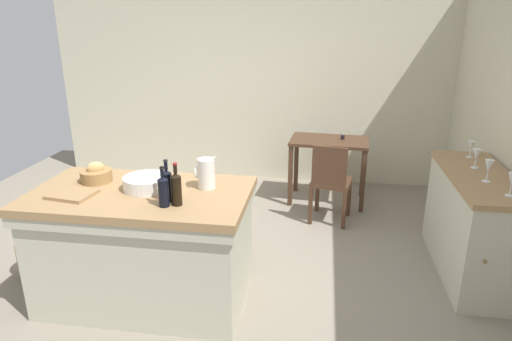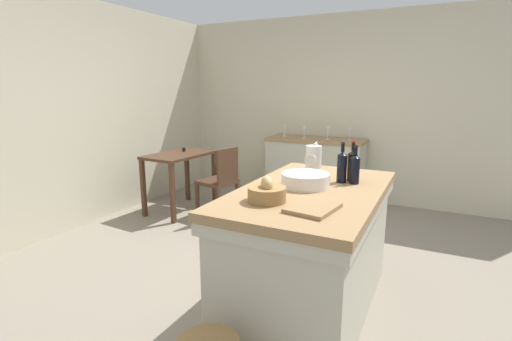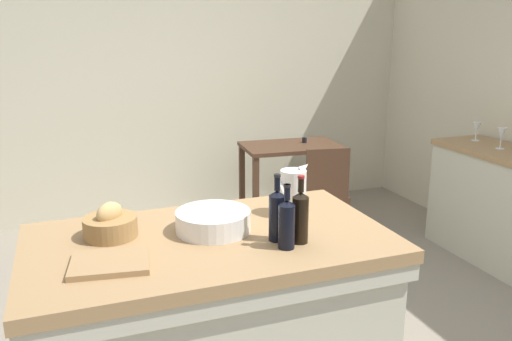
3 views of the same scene
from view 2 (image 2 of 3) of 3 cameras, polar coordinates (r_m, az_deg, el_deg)
ground_plane at (r=3.44m, az=3.28°, el=-15.30°), size 6.76×6.76×0.00m
wall_back at (r=4.72m, az=-27.15°, el=7.43°), size 5.32×0.12×2.60m
wall_right at (r=5.54m, az=14.26°, el=8.96°), size 0.12×5.20×2.60m
island_table at (r=2.79m, az=8.20°, el=-11.12°), size 1.62×0.92×0.92m
side_cabinet at (r=5.43m, az=8.90°, el=0.12°), size 0.52×1.38×0.91m
writing_desk at (r=4.98m, az=-11.54°, el=1.10°), size 0.94×0.62×0.82m
wooden_chair at (r=4.70m, az=-5.40°, el=-1.43°), size 0.47×0.47×0.89m
pitcher at (r=3.11m, az=8.71°, el=1.73°), size 0.17×0.13×0.27m
wash_bowl at (r=2.69m, az=7.51°, el=-1.42°), size 0.34×0.34×0.10m
bread_basket at (r=2.32m, az=1.66°, el=-3.39°), size 0.24×0.24×0.16m
cutting_board at (r=2.20m, az=8.62°, el=-5.64°), size 0.34×0.28×0.02m
wine_bottle_dark at (r=2.91m, az=14.42°, el=0.84°), size 0.07×0.07×0.30m
wine_bottle_amber at (r=2.84m, az=12.93°, el=0.64°), size 0.07×0.07×0.30m
wine_bottle_green at (r=2.83m, az=14.78°, el=0.33°), size 0.07×0.07×0.28m
wine_glass_far_left at (r=5.27m, az=14.12°, el=5.82°), size 0.07×0.07×0.18m
wine_glass_left at (r=5.27m, az=10.85°, el=6.00°), size 0.07×0.07×0.18m
wine_glass_middle at (r=5.39m, az=7.35°, el=6.18°), size 0.07×0.07×0.17m
wine_glass_right at (r=5.55m, az=4.38°, el=6.32°), size 0.07×0.07×0.15m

